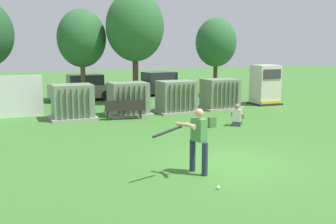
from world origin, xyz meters
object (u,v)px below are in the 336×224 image
(transformer_mid_east, at_px, (176,97))
(backpack, at_px, (212,122))
(batter, at_px, (197,138))
(generator_enclosure, at_px, (265,85))
(parked_car_left_of_center, at_px, (158,84))
(transformer_east, at_px, (220,94))
(park_bench, at_px, (124,108))
(transformer_mid_west, at_px, (128,99))
(parked_car_leftmost, at_px, (84,88))
(sports_ball, at_px, (218,188))
(seated_spectator, at_px, (237,117))
(transformer_west, at_px, (73,102))

(transformer_mid_east, height_order, backpack, transformer_mid_east)
(transformer_mid_east, bearing_deg, batter, -110.96)
(generator_enclosure, xyz_separation_m, parked_car_left_of_center, (-4.12, 6.70, -0.38))
(transformer_mid_east, relative_size, transformer_east, 1.00)
(transformer_mid_east, bearing_deg, generator_enclosure, 5.98)
(transformer_mid_east, height_order, park_bench, transformer_mid_east)
(transformer_mid_west, relative_size, park_bench, 1.14)
(parked_car_leftmost, bearing_deg, backpack, -73.24)
(park_bench, bearing_deg, transformer_east, 11.03)
(transformer_east, height_order, generator_enclosure, generator_enclosure)
(batter, distance_m, sports_ball, 1.56)
(batter, height_order, seated_spectator, batter)
(transformer_mid_east, bearing_deg, backpack, -93.03)
(transformer_mid_west, height_order, parked_car_left_of_center, same)
(transformer_mid_east, distance_m, sports_ball, 11.23)
(sports_ball, xyz_separation_m, backpack, (3.43, 6.47, 0.17))
(parked_car_left_of_center, bearing_deg, transformer_mid_west, -121.37)
(transformer_mid_east, relative_size, generator_enclosure, 0.91)
(batter, xyz_separation_m, backpack, (3.36, 5.22, -0.76))
(transformer_mid_east, relative_size, batter, 1.21)
(parked_car_leftmost, bearing_deg, transformer_west, -105.09)
(transformer_east, distance_m, parked_car_leftmost, 8.93)
(park_bench, height_order, parked_car_leftmost, parked_car_leftmost)
(sports_ball, bearing_deg, transformer_east, 59.55)
(generator_enclosure, distance_m, parked_car_leftmost, 11.20)
(transformer_east, height_order, parked_car_leftmost, same)
(seated_spectator, distance_m, parked_car_leftmost, 11.76)
(backpack, xyz_separation_m, parked_car_leftmost, (-3.25, 10.78, 0.54))
(sports_ball, bearing_deg, transformer_west, 98.38)
(transformer_east, relative_size, sports_ball, 23.33)
(park_bench, bearing_deg, generator_enclosure, 9.87)
(transformer_mid_east, xyz_separation_m, transformer_east, (2.68, 0.17, 0.00))
(park_bench, bearing_deg, transformer_mid_west, 64.16)
(generator_enclosure, height_order, park_bench, generator_enclosure)
(backpack, bearing_deg, transformer_mid_east, 86.97)
(transformer_mid_east, relative_size, parked_car_leftmost, 0.50)
(transformer_west, xyz_separation_m, park_bench, (2.17, -1.07, -0.25))
(transformer_west, relative_size, backpack, 4.77)
(seated_spectator, bearing_deg, parked_car_leftmost, 112.06)
(park_bench, distance_m, sports_ball, 9.68)
(transformer_east, distance_m, backpack, 5.21)
(transformer_west, relative_size, transformer_east, 1.00)
(transformer_west, distance_m, transformer_east, 7.91)
(transformer_east, relative_size, seated_spectator, 2.18)
(sports_ball, bearing_deg, parked_car_left_of_center, 72.93)
(transformer_mid_east, height_order, parked_car_left_of_center, same)
(transformer_east, xyz_separation_m, generator_enclosure, (3.29, 0.45, 0.35))
(batter, bearing_deg, transformer_east, 56.67)
(transformer_west, distance_m, backpack, 6.59)
(generator_enclosure, xyz_separation_m, seated_spectator, (-5.02, -4.86, -0.76))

